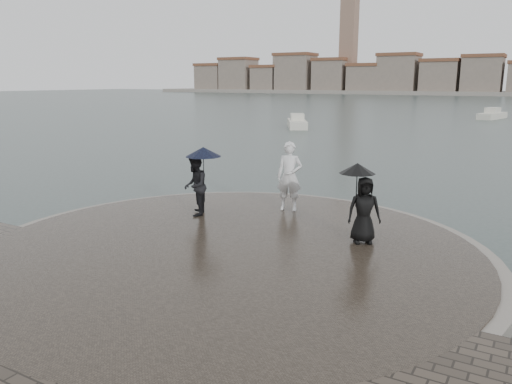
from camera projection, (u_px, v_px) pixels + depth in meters
The scene contains 8 objects.
ground at pixel (125, 318), 9.17m from camera, with size 400.00×400.00×0.00m, color #2B3835.
kerb_ring at pixel (229, 254), 12.09m from camera, with size 12.50×12.50×0.32m, color gray.
quay_tip at pixel (229, 253), 12.08m from camera, with size 11.90×11.90×0.36m, color #2D261E.
statue at pixel (289, 176), 15.21m from camera, with size 0.77×0.51×2.11m, color white.
visitor_left at pixel (197, 178), 14.59m from camera, with size 1.29×1.17×2.04m.
visitor_right at pixel (362, 200), 12.15m from camera, with size 1.18×0.98×1.95m.
far_skyline at pixel (504, 76), 146.64m from camera, with size 260.00×20.00×37.00m.
boats at pixel (479, 126), 44.41m from camera, with size 34.63×29.53×1.50m.
Camera 1 is at (6.33, -6.09, 4.26)m, focal length 35.00 mm.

